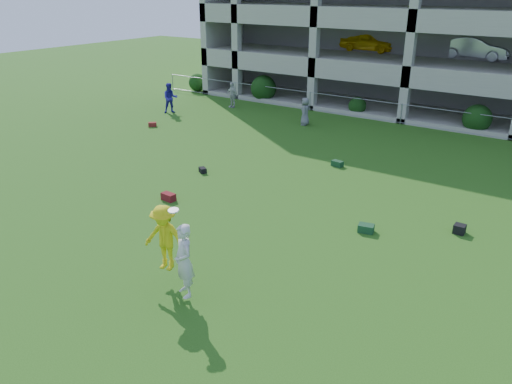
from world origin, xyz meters
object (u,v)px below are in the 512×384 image
Objects in this scene: bystander_a at (170,98)px; frisbee_contest at (170,245)px; bystander_c at (305,111)px; crate_d at (460,229)px; bystander_b at (232,95)px; parking_garage at (456,8)px.

frisbee_contest is (13.79, -14.39, 0.38)m from bystander_a.
bystander_c is 14.10m from crate_d.
bystander_c is (6.15, -1.17, -0.03)m from bystander_b.
crate_d is at bearing 31.61° from bystander_c.
parking_garage reaches higher than crate_d.
bystander_a is 5.32× the size of crate_d.
frisbee_contest is 0.07× the size of parking_garage.
parking_garage is (-6.40, 21.03, 5.86)m from crate_d.
crate_d is 9.48m from frisbee_contest.
crate_d is (19.26, -6.74, -0.78)m from bystander_a.
bystander_b is at bearing 122.95° from frisbee_contest.
crate_d is (10.86, -8.97, -0.64)m from bystander_c.
frisbee_contest reaches higher than bystander_b.
parking_garage reaches higher than bystander_b.
crate_d is 22.75m from parking_garage.
bystander_a reaches higher than crate_d.
crate_d is 0.16× the size of frisbee_contest.
frisbee_contest reaches higher than bystander_a.
bystander_b is 0.05× the size of parking_garage.
bystander_b is at bearing 149.19° from crate_d.
frisbee_contest is 29.08m from parking_garage.
bystander_c is 17.48m from frisbee_contest.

